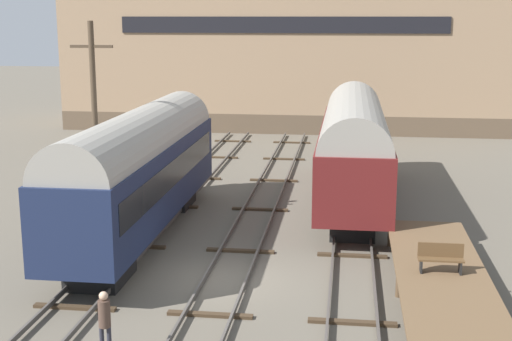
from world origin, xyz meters
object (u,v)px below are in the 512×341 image
Objects in this scene: train_car_maroon at (354,143)px; bench at (441,257)px; utility_pole at (95,122)px; train_car_navy at (140,166)px; person_worker at (105,318)px.

bench is at bearing -77.26° from train_car_maroon.
train_car_maroon is at bearing 24.95° from utility_pole.
train_car_navy is 3.17m from utility_pole.
bench is at bearing -25.53° from train_car_navy.
train_car_navy is 12.45m from bench.
train_car_maroon is 12.25m from bench.
train_car_maroon is at bearing 37.68° from train_car_navy.
train_car_navy reaches higher than bench.
train_car_maroon is 1.80× the size of utility_pole.
train_car_navy is at bearing -142.32° from train_car_maroon.
person_worker is at bearing -151.45° from bench.
utility_pole reaches higher than bench.
utility_pole is (-13.49, 6.84, 2.98)m from bench.
utility_pole is (-10.81, -5.03, 1.55)m from train_car_maroon.
utility_pole is at bearing -155.05° from train_car_maroon.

